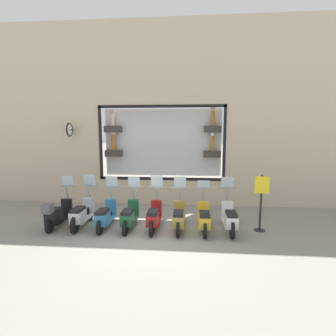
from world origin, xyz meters
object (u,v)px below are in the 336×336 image
Objects in this scene: scooter_olive_2 at (179,218)px; scooter_black_7 at (57,214)px; scooter_yellow_1 at (204,219)px; scooter_white_0 at (230,219)px; scooter_silver_6 at (82,214)px; shop_sign_post at (261,201)px; scooter_red_3 at (154,217)px; scooter_teal_5 at (105,216)px; scooter_green_4 at (129,216)px.

scooter_olive_2 is 4.09m from scooter_black_7.
scooter_yellow_1 is 1.00× the size of scooter_black_7.
scooter_silver_6 is at bearing 89.98° from scooter_white_0.
scooter_olive_2 is 0.97× the size of shop_sign_post.
scooter_black_7 is 0.97× the size of shop_sign_post.
scooter_olive_2 is 1.00× the size of scooter_red_3.
scooter_olive_2 reaches higher than scooter_black_7.
shop_sign_post is at bearing -85.58° from scooter_olive_2.
scooter_red_3 is at bearing -90.08° from scooter_silver_6.
scooter_red_3 is (0.01, 1.64, 0.02)m from scooter_yellow_1.
scooter_silver_6 is 1.01× the size of scooter_black_7.
shop_sign_post is (0.20, -5.92, 0.56)m from scooter_silver_6.
scooter_yellow_1 is at bearing -90.15° from scooter_silver_6.
scooter_teal_5 is 5.13m from shop_sign_post.
shop_sign_post reaches higher than scooter_black_7.
scooter_green_4 is at bearing -90.26° from scooter_silver_6.
scooter_black_7 is at bearing 95.26° from scooter_silver_6.
scooter_olive_2 is 1.00× the size of scooter_black_7.
scooter_teal_5 reaches higher than scooter_green_4.
scooter_white_0 reaches higher than scooter_black_7.
scooter_olive_2 is (0.00, 0.82, 0.01)m from scooter_yellow_1.
scooter_red_3 reaches higher than scooter_yellow_1.
scooter_black_7 is at bearing 90.97° from scooter_olive_2.
shop_sign_post is (0.20, -3.46, 0.57)m from scooter_red_3.
scooter_black_7 is (-0.07, 3.28, 0.02)m from scooter_red_3.
scooter_white_0 is 1.01× the size of scooter_teal_5.
scooter_red_3 reaches higher than scooter_black_7.
scooter_red_3 reaches higher than scooter_white_0.
scooter_teal_5 is at bearing 90.09° from scooter_white_0.
scooter_green_4 is at bearing 89.92° from scooter_yellow_1.
scooter_silver_6 is (0.01, 3.28, 0.02)m from scooter_olive_2.
scooter_white_0 is at bearing -90.02° from scooter_silver_6.
scooter_silver_6 reaches higher than scooter_yellow_1.
shop_sign_post is (0.20, -2.64, 0.58)m from scooter_olive_2.
shop_sign_post reaches higher than scooter_silver_6.
shop_sign_post is at bearing -87.68° from scooter_teal_5.
shop_sign_post is at bearing -78.71° from scooter_white_0.
scooter_olive_2 is at bearing -89.96° from scooter_green_4.
scooter_white_0 reaches higher than scooter_yellow_1.
shop_sign_post reaches higher than scooter_green_4.
scooter_red_3 is at bearing -88.74° from scooter_black_7.
scooter_yellow_1 is 0.82m from scooter_olive_2.
scooter_green_4 is 0.82m from scooter_teal_5.
scooter_white_0 is 0.98× the size of shop_sign_post.
scooter_white_0 is 5.73m from scooter_black_7.
scooter_olive_2 is 1.00× the size of scooter_teal_5.
scooter_red_3 is at bearing -89.82° from scooter_teal_5.
scooter_red_3 is 1.00× the size of scooter_teal_5.
scooter_white_0 is 2.46m from scooter_red_3.
scooter_olive_2 is at bearing 94.42° from shop_sign_post.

